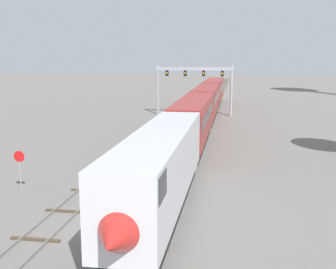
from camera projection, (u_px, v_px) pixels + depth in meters
ground_plane at (114, 229)px, 22.63m from camera, size 400.00×400.00×0.00m
track_main at (213, 105)px, 80.55m from camera, size 2.60×200.00×0.16m
track_near at (168, 119)px, 62.00m from camera, size 2.60×160.00×0.16m
passenger_train at (201, 109)px, 52.95m from camera, size 3.04×77.11×4.80m
signal_gantry at (194, 78)px, 65.70m from camera, size 12.10×0.49×7.84m
stop_sign at (20, 166)px, 28.45m from camera, size 0.76×0.08×2.88m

